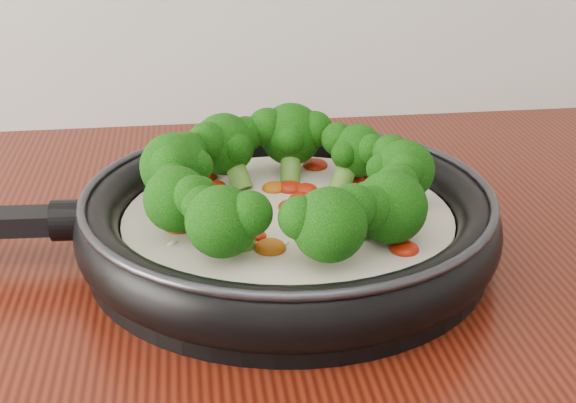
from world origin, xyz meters
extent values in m
cylinder|color=black|center=(0.15, 1.11, 0.91)|extent=(0.37, 0.37, 0.01)
torus|color=black|center=(0.15, 1.11, 0.93)|extent=(0.38, 0.38, 0.04)
torus|color=#2D2D33|center=(0.15, 1.11, 0.96)|extent=(0.37, 0.37, 0.01)
cylinder|color=black|center=(-0.04, 1.12, 0.94)|extent=(0.04, 0.04, 0.04)
cylinder|color=beige|center=(0.15, 1.11, 0.93)|extent=(0.30, 0.30, 0.02)
ellipsoid|color=#AC1B08|center=(0.19, 1.22, 0.94)|extent=(0.04, 0.04, 0.01)
ellipsoid|color=#AC1B08|center=(0.16, 1.21, 0.94)|extent=(0.02, 0.02, 0.01)
ellipsoid|color=#B5510B|center=(0.12, 1.05, 0.94)|extent=(0.03, 0.03, 0.01)
ellipsoid|color=#AC1B08|center=(0.08, 1.21, 0.94)|extent=(0.03, 0.03, 0.01)
ellipsoid|color=#AC1B08|center=(0.05, 1.14, 0.94)|extent=(0.02, 0.02, 0.01)
ellipsoid|color=#B5510B|center=(0.20, 1.09, 0.94)|extent=(0.02, 0.02, 0.01)
ellipsoid|color=#AC1B08|center=(0.23, 1.18, 0.94)|extent=(0.02, 0.02, 0.01)
ellipsoid|color=#AC1B08|center=(0.12, 1.07, 0.94)|extent=(0.02, 0.02, 0.01)
ellipsoid|color=#B5510B|center=(0.24, 1.09, 0.94)|extent=(0.03, 0.03, 0.01)
ellipsoid|color=#AC1B08|center=(0.23, 1.03, 0.94)|extent=(0.03, 0.03, 0.01)
ellipsoid|color=#AC1B08|center=(0.09, 1.18, 0.94)|extent=(0.02, 0.02, 0.01)
ellipsoid|color=#B5510B|center=(0.05, 1.09, 0.94)|extent=(0.03, 0.03, 0.01)
ellipsoid|color=#AC1B08|center=(0.20, 1.17, 0.94)|extent=(0.02, 0.02, 0.01)
ellipsoid|color=#AC1B08|center=(0.16, 1.17, 0.94)|extent=(0.03, 0.03, 0.01)
ellipsoid|color=#B5510B|center=(0.17, 1.08, 0.94)|extent=(0.03, 0.03, 0.01)
ellipsoid|color=#AC1B08|center=(0.22, 1.18, 0.94)|extent=(0.03, 0.03, 0.01)
ellipsoid|color=#AC1B08|center=(0.19, 1.13, 0.94)|extent=(0.02, 0.02, 0.01)
ellipsoid|color=#B5510B|center=(0.14, 1.17, 0.94)|extent=(0.03, 0.03, 0.01)
ellipsoid|color=#AC1B08|center=(0.17, 1.16, 0.94)|extent=(0.03, 0.03, 0.01)
ellipsoid|color=#AC1B08|center=(0.16, 1.14, 0.94)|extent=(0.03, 0.03, 0.01)
ellipsoid|color=#B5510B|center=(0.10, 1.10, 0.94)|extent=(0.03, 0.03, 0.01)
ellipsoid|color=#AC1B08|center=(0.15, 1.12, 0.94)|extent=(0.03, 0.03, 0.01)
ellipsoid|color=#AC1B08|center=(0.16, 1.13, 0.94)|extent=(0.02, 0.02, 0.01)
ellipsoid|color=white|center=(0.20, 1.12, 0.94)|extent=(0.01, 0.01, 0.00)
ellipsoid|color=white|center=(0.15, 1.11, 0.94)|extent=(0.01, 0.01, 0.00)
ellipsoid|color=white|center=(0.16, 1.04, 0.94)|extent=(0.01, 0.01, 0.00)
ellipsoid|color=white|center=(0.19, 1.16, 0.94)|extent=(0.01, 0.01, 0.00)
ellipsoid|color=white|center=(0.23, 1.17, 0.94)|extent=(0.01, 0.01, 0.00)
ellipsoid|color=white|center=(0.10, 1.18, 0.94)|extent=(0.01, 0.01, 0.00)
ellipsoid|color=white|center=(0.05, 1.07, 0.94)|extent=(0.01, 0.01, 0.00)
ellipsoid|color=white|center=(0.19, 1.11, 0.94)|extent=(0.01, 0.01, 0.00)
ellipsoid|color=white|center=(0.14, 1.05, 0.94)|extent=(0.01, 0.01, 0.00)
ellipsoid|color=white|center=(0.10, 1.17, 0.94)|extent=(0.01, 0.01, 0.00)
ellipsoid|color=white|center=(0.17, 1.22, 0.94)|extent=(0.01, 0.01, 0.00)
ellipsoid|color=white|center=(0.24, 1.16, 0.94)|extent=(0.01, 0.01, 0.00)
ellipsoid|color=white|center=(0.12, 1.11, 0.94)|extent=(0.01, 0.01, 0.00)
ellipsoid|color=white|center=(0.14, 1.18, 0.94)|extent=(0.01, 0.01, 0.00)
ellipsoid|color=white|center=(0.07, 1.17, 0.94)|extent=(0.01, 0.01, 0.00)
ellipsoid|color=white|center=(0.16, 1.09, 0.94)|extent=(0.01, 0.01, 0.00)
ellipsoid|color=white|center=(0.16, 1.11, 0.94)|extent=(0.01, 0.01, 0.00)
ellipsoid|color=white|center=(0.14, 1.11, 0.94)|extent=(0.01, 0.01, 0.00)
ellipsoid|color=white|center=(0.10, 1.14, 0.94)|extent=(0.01, 0.01, 0.00)
ellipsoid|color=white|center=(0.16, 1.14, 0.94)|extent=(0.01, 0.01, 0.00)
cylinder|color=#609731|center=(0.23, 1.11, 0.95)|extent=(0.04, 0.02, 0.04)
sphere|color=black|center=(0.25, 1.11, 0.97)|extent=(0.06, 0.06, 0.05)
sphere|color=black|center=(0.24, 1.13, 0.98)|extent=(0.04, 0.04, 0.03)
sphere|color=black|center=(0.24, 1.09, 0.98)|extent=(0.03, 0.03, 0.03)
sphere|color=black|center=(0.23, 1.11, 0.98)|extent=(0.03, 0.03, 0.03)
cylinder|color=#609731|center=(0.21, 1.16, 0.95)|extent=(0.04, 0.04, 0.04)
sphere|color=black|center=(0.22, 1.18, 0.97)|extent=(0.05, 0.05, 0.05)
sphere|color=black|center=(0.20, 1.19, 0.98)|extent=(0.03, 0.03, 0.03)
sphere|color=black|center=(0.23, 1.16, 0.98)|extent=(0.03, 0.03, 0.03)
sphere|color=black|center=(0.21, 1.16, 0.97)|extent=(0.03, 0.03, 0.03)
cylinder|color=#609731|center=(0.16, 1.19, 0.95)|extent=(0.03, 0.04, 0.04)
sphere|color=black|center=(0.16, 1.21, 0.98)|extent=(0.06, 0.06, 0.06)
sphere|color=black|center=(0.14, 1.21, 0.98)|extent=(0.04, 0.04, 0.04)
sphere|color=black|center=(0.18, 1.20, 0.98)|extent=(0.04, 0.04, 0.04)
sphere|color=black|center=(0.16, 1.19, 0.98)|extent=(0.03, 0.03, 0.03)
cylinder|color=#609731|center=(0.11, 1.18, 0.95)|extent=(0.04, 0.04, 0.04)
sphere|color=black|center=(0.10, 1.20, 0.97)|extent=(0.06, 0.06, 0.06)
sphere|color=black|center=(0.08, 1.18, 0.98)|extent=(0.04, 0.04, 0.04)
sphere|color=black|center=(0.12, 1.21, 0.98)|extent=(0.04, 0.04, 0.03)
sphere|color=black|center=(0.11, 1.18, 0.98)|extent=(0.03, 0.03, 0.03)
cylinder|color=#609731|center=(0.07, 1.14, 0.95)|extent=(0.04, 0.03, 0.04)
sphere|color=black|center=(0.05, 1.14, 0.97)|extent=(0.06, 0.06, 0.06)
sphere|color=black|center=(0.05, 1.12, 0.98)|extent=(0.04, 0.04, 0.04)
sphere|color=black|center=(0.06, 1.16, 0.98)|extent=(0.04, 0.04, 0.03)
sphere|color=black|center=(0.07, 1.14, 0.98)|extent=(0.03, 0.03, 0.03)
cylinder|color=#609731|center=(0.07, 1.08, 0.95)|extent=(0.04, 0.03, 0.04)
sphere|color=black|center=(0.05, 1.08, 0.97)|extent=(0.06, 0.06, 0.05)
sphere|color=black|center=(0.07, 1.06, 0.98)|extent=(0.04, 0.04, 0.03)
sphere|color=black|center=(0.05, 1.10, 0.98)|extent=(0.03, 0.03, 0.03)
sphere|color=black|center=(0.07, 1.08, 0.97)|extent=(0.03, 0.03, 0.03)
cylinder|color=#609731|center=(0.10, 1.05, 0.95)|extent=(0.04, 0.04, 0.04)
sphere|color=black|center=(0.09, 1.03, 0.97)|extent=(0.06, 0.06, 0.06)
sphere|color=black|center=(0.11, 1.03, 0.98)|extent=(0.04, 0.04, 0.03)
sphere|color=black|center=(0.07, 1.05, 0.98)|extent=(0.03, 0.03, 0.03)
sphere|color=black|center=(0.10, 1.05, 0.97)|extent=(0.03, 0.03, 0.03)
cylinder|color=#609731|center=(0.16, 1.03, 0.95)|extent=(0.03, 0.04, 0.04)
sphere|color=black|center=(0.16, 1.01, 0.97)|extent=(0.06, 0.06, 0.06)
sphere|color=black|center=(0.18, 1.02, 0.98)|extent=(0.04, 0.04, 0.04)
sphere|color=black|center=(0.14, 1.01, 0.98)|extent=(0.03, 0.03, 0.03)
sphere|color=black|center=(0.16, 1.03, 0.98)|extent=(0.03, 0.03, 0.03)
cylinder|color=#609731|center=(0.20, 1.06, 0.95)|extent=(0.04, 0.04, 0.04)
sphere|color=black|center=(0.22, 1.05, 0.97)|extent=(0.06, 0.06, 0.06)
sphere|color=black|center=(0.23, 1.07, 0.98)|extent=(0.04, 0.04, 0.04)
sphere|color=black|center=(0.20, 1.03, 0.98)|extent=(0.04, 0.04, 0.03)
sphere|color=black|center=(0.20, 1.06, 0.97)|extent=(0.03, 0.03, 0.03)
camera|label=1|loc=(0.06, 0.50, 1.23)|focal=49.14mm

